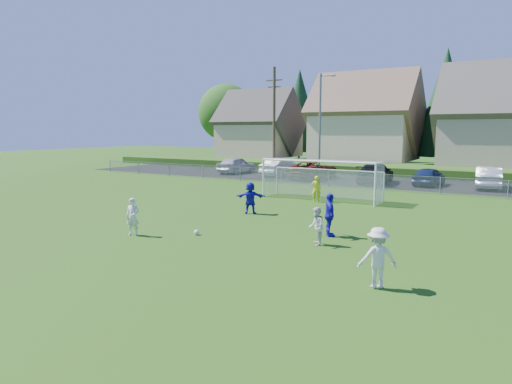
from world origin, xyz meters
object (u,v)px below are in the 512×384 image
soccer_ball (197,232)px  car_e (429,176)px  car_b (281,167)px  soccer_goal (323,173)px  car_c (313,170)px  player_blue_b (250,198)px  car_d (375,173)px  car_a (236,165)px  player_white_c (378,258)px  player_white_b (316,226)px  player_white_a (133,217)px  car_f (488,178)px  goalkeeper (316,189)px  player_blue_a (330,215)px

soccer_ball → car_e: (4.98, 22.66, 0.61)m
car_b → soccer_goal: 14.69m
soccer_ball → car_c: car_c is taller
player_blue_b → car_d: bearing=-121.1°
soccer_ball → car_d: bearing=87.6°
car_c → car_a: bearing=-4.0°
player_white_c → car_a: bearing=-83.7°
player_white_c → car_e: bearing=-116.4°
car_c → car_d: 5.70m
car_d → car_e: 4.10m
player_white_b → car_a: bearing=-166.2°
player_white_a → car_b: (-6.22, 24.79, 0.04)m
player_white_c → player_white_b: bearing=-79.8°
player_white_b → car_e: bearing=154.1°
player_white_a → player_white_c: size_ratio=0.92×
car_d → player_blue_b: bearing=78.6°
player_white_c → car_b: bearing=-90.9°
player_blue_b → car_a: bearing=-80.4°
player_white_c → car_f: (0.85, 25.48, -0.04)m
player_white_c → goalkeeper: 15.08m
car_a → soccer_goal: 18.29m
player_blue_b → car_f: bearing=-144.5°
player_white_b → player_white_c: 4.80m
car_d → car_e: bearing=-178.3°
player_white_a → player_white_c: 10.50m
player_blue_b → soccer_goal: 6.72m
soccer_ball → player_blue_b: size_ratio=0.13×
player_white_a → car_c: bearing=76.4°
car_c → soccer_goal: bearing=118.7°
player_white_b → goalkeeper: size_ratio=0.92×
player_blue_a → car_e: bearing=-32.4°
player_white_c → car_b: 30.73m
player_white_b → player_blue_b: player_blue_b is taller
goalkeeper → car_c: 13.07m
player_white_b → goalkeeper: (-4.19, 9.61, 0.06)m
car_b → car_e: (13.40, -0.72, -0.10)m
soccer_ball → player_white_c: player_white_c is taller
car_a → car_e: car_a is taller
soccer_ball → player_blue_a: (4.82, 2.61, 0.78)m
goalkeeper → car_a: bearing=-65.3°
goalkeeper → car_b: bearing=-77.8°
player_white_c → player_blue_a: player_blue_a is taller
player_blue_a → car_f: player_blue_a is taller
goalkeeper → player_white_a: bearing=52.9°
car_a → car_e: (18.50, -0.75, -0.10)m
car_e → soccer_goal: bearing=73.3°
car_a → soccer_goal: size_ratio=0.65×
player_white_c → car_d: bearing=-107.2°
goalkeeper → soccer_goal: 1.45m
soccer_ball → goalkeeper: bearing=86.1°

